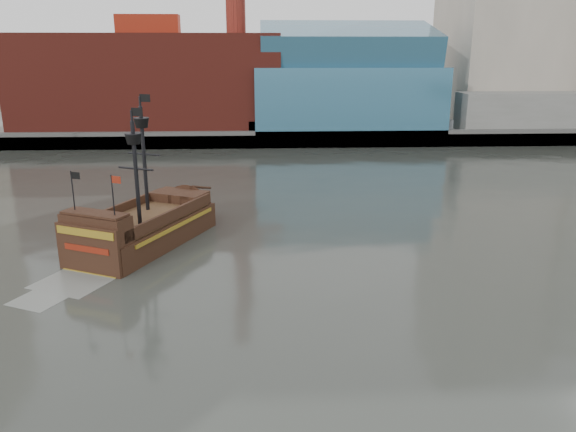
{
  "coord_description": "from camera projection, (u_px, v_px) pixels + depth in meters",
  "views": [
    {
      "loc": [
        -4.16,
        -23.86,
        14.79
      ],
      "look_at": [
        -2.41,
        12.14,
        4.0
      ],
      "focal_mm": 35.0,
      "sensor_mm": 36.0,
      "label": 1
    }
  ],
  "objects": [
    {
      "name": "ground",
      "position": [
        350.0,
        365.0,
        27.26
      ],
      "size": [
        400.0,
        400.0,
        0.0
      ],
      "primitive_type": "plane",
      "color": "#292C27",
      "rests_on": "ground"
    },
    {
      "name": "promenade_far",
      "position": [
        281.0,
        119.0,
        115.01
      ],
      "size": [
        220.0,
        60.0,
        2.0
      ],
      "primitive_type": "cube",
      "color": "slate",
      "rests_on": "ground"
    },
    {
      "name": "pirate_ship",
      "position": [
        144.0,
        232.0,
        43.63
      ],
      "size": [
        11.33,
        16.97,
        12.31
      ],
      "rotation": [
        0.0,
        0.0,
        -0.43
      ],
      "color": "black",
      "rests_on": "ground"
    },
    {
      "name": "seawall",
      "position": [
        288.0,
        139.0,
        86.7
      ],
      "size": [
        220.0,
        1.0,
        2.6
      ],
      "primitive_type": "cube",
      "color": "#4C4C49",
      "rests_on": "ground"
    }
  ]
}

